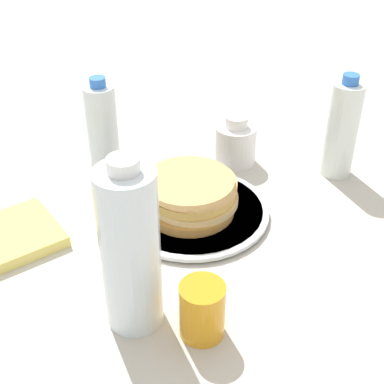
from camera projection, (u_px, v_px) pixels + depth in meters
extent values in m
plane|color=#BCB7AD|center=(179.00, 217.00, 0.94)|extent=(4.00, 4.00, 0.00)
cylinder|color=silver|center=(192.00, 211.00, 0.95)|extent=(0.25, 0.25, 0.01)
cylinder|color=silver|center=(192.00, 210.00, 0.95)|extent=(0.27, 0.27, 0.01)
cylinder|color=#B6813E|center=(190.00, 207.00, 0.93)|extent=(0.16, 0.16, 0.02)
cylinder|color=tan|center=(193.00, 198.00, 0.93)|extent=(0.16, 0.16, 0.01)
cylinder|color=tan|center=(191.00, 191.00, 0.93)|extent=(0.16, 0.16, 0.02)
cylinder|color=tan|center=(192.00, 184.00, 0.92)|extent=(0.16, 0.16, 0.01)
cylinder|color=tan|center=(189.00, 181.00, 0.91)|extent=(0.16, 0.16, 0.01)
cylinder|color=orange|center=(202.00, 310.00, 0.71)|extent=(0.06, 0.06, 0.08)
cylinder|color=white|center=(235.00, 144.00, 1.08)|extent=(0.08, 0.08, 0.08)
cylinder|color=white|center=(237.00, 122.00, 1.05)|extent=(0.05, 0.05, 0.02)
cylinder|color=silver|center=(102.00, 127.00, 1.05)|extent=(0.06, 0.06, 0.17)
cylinder|color=blue|center=(98.00, 82.00, 1.00)|extent=(0.03, 0.03, 0.02)
cylinder|color=silver|center=(342.00, 130.00, 1.01)|extent=(0.06, 0.06, 0.19)
cylinder|color=blue|center=(351.00, 79.00, 0.96)|extent=(0.03, 0.03, 0.02)
cylinder|color=silver|center=(130.00, 251.00, 0.68)|extent=(0.08, 0.08, 0.24)
cylinder|color=white|center=(123.00, 165.00, 0.61)|extent=(0.04, 0.04, 0.02)
cube|color=#E5D166|center=(10.00, 237.00, 0.88)|extent=(0.20, 0.20, 0.02)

